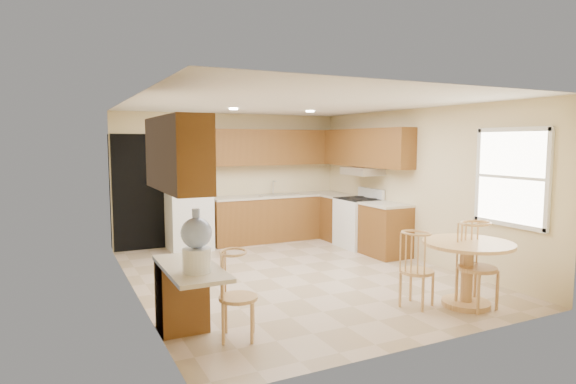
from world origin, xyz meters
name	(u,v)px	position (x,y,z in m)	size (l,w,h in m)	color
floor	(295,275)	(0.00, 0.00, 0.00)	(5.50, 5.50, 0.00)	tan
ceiling	(295,104)	(0.00, 0.00, 2.50)	(4.50, 5.50, 0.02)	white
wall_back	(231,178)	(0.00, 2.75, 1.25)	(4.50, 0.02, 2.50)	beige
wall_front	(428,218)	(0.00, -2.75, 1.25)	(4.50, 0.02, 2.50)	beige
wall_left	(134,199)	(-2.25, 0.00, 1.25)	(0.02, 5.50, 2.50)	beige
wall_right	(416,185)	(2.25, 0.00, 1.25)	(0.02, 5.50, 2.50)	beige
doorway	(140,192)	(-1.75, 2.73, 1.05)	(0.90, 0.02, 2.10)	black
base_cab_back	(278,218)	(0.88, 2.45, 0.43)	(2.75, 0.60, 0.87)	brown
counter_back	(278,196)	(0.88, 2.45, 0.89)	(2.75, 0.63, 0.04)	beige
base_cab_right_a	(340,219)	(1.95, 1.85, 0.43)	(0.60, 0.59, 0.87)	brown
counter_right_a	(340,196)	(1.95, 1.85, 0.89)	(0.63, 0.59, 0.04)	beige
base_cab_right_b	(385,231)	(1.95, 0.40, 0.43)	(0.60, 0.80, 0.87)	brown
counter_right_b	(386,205)	(1.95, 0.40, 0.89)	(0.63, 0.80, 0.04)	beige
upper_cab_back	(275,147)	(0.88, 2.58, 1.85)	(2.75, 0.33, 0.70)	brown
upper_cab_right	(366,148)	(2.08, 1.21, 1.85)	(0.33, 2.42, 0.70)	brown
upper_cab_left	(177,154)	(-2.08, -1.60, 1.85)	(0.33, 1.40, 0.70)	brown
sink	(277,195)	(0.85, 2.45, 0.91)	(0.78, 0.44, 0.01)	silver
range_hood	(362,171)	(2.00, 1.18, 1.42)	(0.50, 0.76, 0.14)	silver
desk_pedestal	(182,296)	(-2.00, -1.32, 0.36)	(0.48, 0.42, 0.72)	brown
desk_top	(191,268)	(-2.00, -1.70, 0.75)	(0.50, 1.20, 0.04)	beige
window	(511,177)	(2.23, -1.85, 1.50)	(0.06, 1.12, 1.30)	white
can_light_a	(233,109)	(-0.50, 1.20, 2.48)	(0.14, 0.14, 0.02)	white
can_light_b	(310,111)	(0.90, 1.20, 2.48)	(0.14, 0.14, 0.02)	white
refrigerator	(189,203)	(-0.95, 2.40, 0.85)	(0.75, 0.73, 1.70)	white
stove	(358,222)	(1.92, 1.18, 0.47)	(0.65, 0.76, 1.09)	white
dining_table	(467,264)	(1.24, -2.09, 0.51)	(1.05, 1.05, 0.78)	tan
chair_table_a	(422,263)	(0.69, -1.93, 0.55)	(0.40, 0.51, 0.90)	tan
chair_table_b	(485,259)	(1.29, -2.30, 0.62)	(0.45, 0.45, 1.01)	tan
chair_desk	(241,288)	(-1.55, -1.88, 0.54)	(0.39, 0.50, 0.88)	tan
water_crock	(197,244)	(-2.00, -1.93, 1.04)	(0.28, 0.28, 0.59)	white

